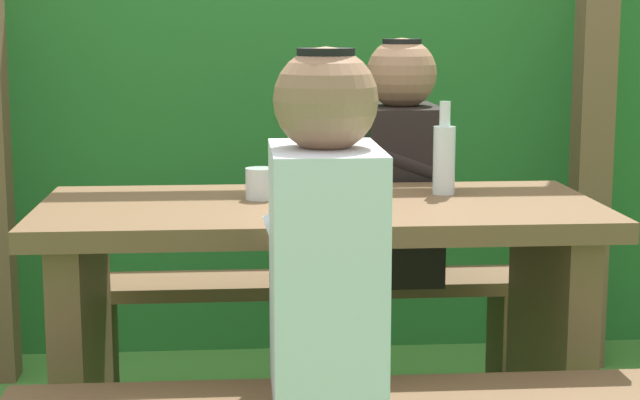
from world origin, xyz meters
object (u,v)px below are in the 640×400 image
Objects in this scene: bench_far at (307,319)px; person_white_shirt at (326,240)px; bottle_right at (444,157)px; person_black_coat at (400,168)px; cell_phone at (344,197)px; drinking_glass at (261,183)px; bottle_left at (295,168)px; picnic_table at (320,301)px.

person_white_shirt is (-0.03, -1.02, 0.46)m from bench_far.
bottle_right is (0.34, -0.40, 0.55)m from bench_far.
person_black_coat reaches higher than bench_far.
cell_phone is (0.07, -0.46, 0.46)m from bench_far.
bottle_right reaches higher than cell_phone.
person_black_coat reaches higher than drinking_glass.
drinking_glass is 0.12m from bottle_left.
picnic_table is at bearing 86.80° from person_white_shirt.
picnic_table is 1.00× the size of bench_far.
person_white_shirt is 2.95× the size of bottle_right.
drinking_glass is 0.35× the size of bottle_left.
bench_far is 10.00× the size of cell_phone.
picnic_table is 10.00× the size of cell_phone.
bench_far is 1.12m from person_white_shirt.
person_black_coat is 0.41m from bottle_right.
person_white_shirt is at bearing -86.21° from bottle_left.
picnic_table is at bearing -26.41° from drinking_glass.
bottle_right is at bearing 4.78° from drinking_glass.
bench_far is 17.53× the size of drinking_glass.
person_black_coat is 0.61m from bottle_left.
picnic_table is 0.50m from bottle_right.
person_white_shirt reaches higher than cell_phone.
picnic_table is 0.64m from person_black_coat.
person_white_shirt and person_black_coat have the same top height.
cell_phone is at bearing 19.33° from bottle_left.
drinking_glass reaches higher than cell_phone.
picnic_table is 17.53× the size of drinking_glass.
bottle_left reaches higher than cell_phone.
person_white_shirt is 0.52m from bottle_left.
cell_phone is (0.21, -0.02, -0.03)m from drinking_glass.
bottle_right is (0.36, 0.62, 0.09)m from person_white_shirt.
person_black_coat is at bearing -0.67° from bench_far.
cell_phone reaches higher than bench_far.
person_white_shirt is 0.59m from drinking_glass.
bench_far is 0.68m from drinking_glass.
cell_phone is (0.13, 0.05, -0.08)m from bottle_left.
cell_phone is at bearing -115.36° from person_black_coat.
bottle_left is 1.62× the size of cell_phone.
person_black_coat reaches higher than bottle_right.
cell_phone is at bearing -5.09° from drinking_glass.
bottle_right reaches higher than bottle_left.
drinking_glass reaches higher than bench_far.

